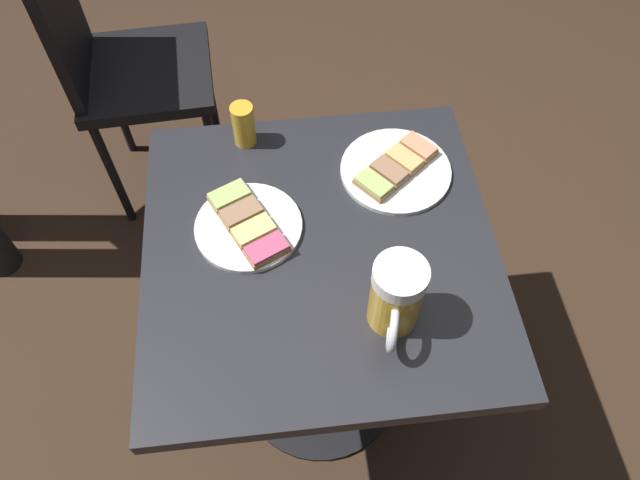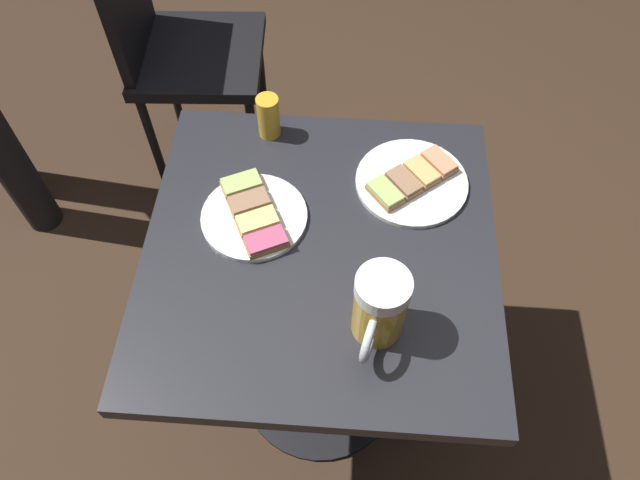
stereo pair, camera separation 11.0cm
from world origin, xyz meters
name	(u,v)px [view 2 (the right image)]	position (x,y,z in m)	size (l,w,h in m)	color
ground_plane	(320,383)	(0.00, 0.00, 0.00)	(6.00, 6.00, 0.00)	#382619
cafe_table	(320,292)	(0.00, 0.00, 0.54)	(0.66, 0.67, 0.72)	black
plate_near	(254,215)	(-0.13, 0.06, 0.73)	(0.21, 0.21, 0.03)	white
plate_far	(412,181)	(0.17, 0.16, 0.73)	(0.23, 0.23, 0.03)	white
beer_mug	(379,308)	(0.11, -0.16, 0.80)	(0.09, 0.14, 0.15)	gold
beer_glass_small	(269,117)	(-0.13, 0.28, 0.77)	(0.05, 0.05, 0.10)	gold
cafe_chair	(174,41)	(-0.49, 0.82, 0.52)	(0.40, 0.40, 0.89)	black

